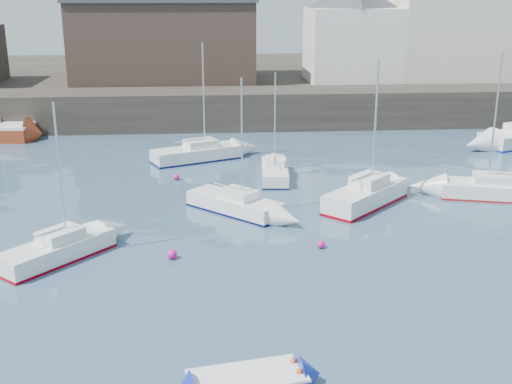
{
  "coord_description": "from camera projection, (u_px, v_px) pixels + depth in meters",
  "views": [
    {
      "loc": [
        -2.22,
        -17.35,
        10.75
      ],
      "look_at": [
        0.0,
        12.0,
        1.5
      ],
      "focal_mm": 45.0,
      "sensor_mm": 36.0,
      "label": 1
    }
  ],
  "objects": [
    {
      "name": "sailboat_f",
      "position": [
        275.0,
        171.0,
        38.35
      ],
      "size": [
        1.9,
        4.9,
        6.24
      ],
      "color": "white",
      "rests_on": "ground"
    },
    {
      "name": "buoy_far",
      "position": [
        176.0,
        180.0,
        38.19
      ],
      "size": [
        0.38,
        0.38,
        0.38
      ],
      "primitive_type": "sphere",
      "color": "#DB128E",
      "rests_on": "ground"
    },
    {
      "name": "water",
      "position": [
        285.0,
        353.0,
        19.89
      ],
      "size": [
        220.0,
        220.0,
        0.0
      ],
      "primitive_type": "plane",
      "color": "#2D4760",
      "rests_on": "ground"
    },
    {
      "name": "sailboat_a",
      "position": [
        57.0,
        249.0,
        26.7
      ],
      "size": [
        4.55,
        4.87,
        6.58
      ],
      "color": "white",
      "rests_on": "ground"
    },
    {
      "name": "buoy_near",
      "position": [
        172.0,
        259.0,
        26.93
      ],
      "size": [
        0.43,
        0.43,
        0.43
      ],
      "primitive_type": "sphere",
      "color": "#DB128E",
      "rests_on": "ground"
    },
    {
      "name": "sailboat_h",
      "position": [
        197.0,
        153.0,
        42.39
      ],
      "size": [
        6.21,
        4.15,
        7.65
      ],
      "color": "white",
      "rests_on": "ground"
    },
    {
      "name": "blue_dinghy",
      "position": [
        247.0,
        383.0,
        17.79
      ],
      "size": [
        3.46,
        2.01,
        0.62
      ],
      "color": "maroon",
      "rests_on": "ground"
    },
    {
      "name": "sailboat_b",
      "position": [
        235.0,
        204.0,
        32.51
      ],
      "size": [
        4.99,
        4.91,
        6.82
      ],
      "color": "white",
      "rests_on": "ground"
    },
    {
      "name": "bldg_east_d",
      "position": [
        353.0,
        30.0,
        57.95
      ],
      "size": [
        11.14,
        11.14,
        8.95
      ],
      "color": "white",
      "rests_on": "land_strip"
    },
    {
      "name": "land_strip",
      "position": [
        228.0,
        81.0,
        69.89
      ],
      "size": [
        90.0,
        32.0,
        2.8
      ],
      "primitive_type": "cube",
      "color": "#28231E",
      "rests_on": "ground"
    },
    {
      "name": "sailboat_c",
      "position": [
        366.0,
        195.0,
        33.47
      ],
      "size": [
        5.33,
        5.36,
        7.55
      ],
      "color": "white",
      "rests_on": "ground"
    },
    {
      "name": "quay_wall",
      "position": [
        235.0,
        109.0,
        52.73
      ],
      "size": [
        90.0,
        5.0,
        3.0
      ],
      "primitive_type": "cube",
      "color": "#28231E",
      "rests_on": "ground"
    },
    {
      "name": "warehouse",
      "position": [
        165.0,
        38.0,
        58.38
      ],
      "size": [
        16.4,
        10.4,
        7.6
      ],
      "color": "#3D2D26",
      "rests_on": "land_strip"
    },
    {
      "name": "bldg_east_a",
      "position": [
        449.0,
        13.0,
        58.64
      ],
      "size": [
        13.36,
        13.36,
        11.8
      ],
      "color": "beige",
      "rests_on": "land_strip"
    },
    {
      "name": "sailboat_d",
      "position": [
        498.0,
        189.0,
        34.7
      ],
      "size": [
        6.46,
        3.49,
        7.86
      ],
      "color": "white",
      "rests_on": "ground"
    },
    {
      "name": "buoy_mid",
      "position": [
        321.0,
        248.0,
        28.05
      ],
      "size": [
        0.36,
        0.36,
        0.36
      ],
      "primitive_type": "sphere",
      "color": "#DB128E",
      "rests_on": "ground"
    }
  ]
}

